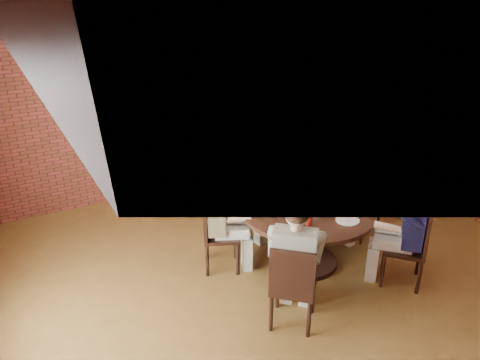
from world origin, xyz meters
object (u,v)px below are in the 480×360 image
chair_a (364,199)px  chair_c (215,230)px  chair_e (413,243)px  diner_e (407,228)px  diner_b (250,185)px  diner_d (295,265)px  diner_a (362,190)px  chair_d (293,284)px  chair_b (246,195)px  smartphone (354,205)px  dining_table (307,225)px  diner_c (221,219)px

chair_a → chair_c: 2.12m
chair_e → diner_e: 0.19m
diner_b → diner_e: bearing=-73.3°
chair_a → diner_d: size_ratio=0.70×
diner_a → chair_d: size_ratio=1.40×
chair_b → chair_d: (-0.58, -1.95, -0.01)m
diner_a → diner_d: (-1.78, -1.03, 0.01)m
chair_d → chair_e: chair_e is taller
chair_a → smartphone: (-0.60, -0.44, 0.25)m
smartphone → diner_a: bearing=52.6°
dining_table → chair_d: chair_d is taller
diner_c → diner_d: (0.18, -1.21, 0.01)m
chair_e → chair_d: bearing=-43.3°
chair_c → smartphone: bearing=-88.4°
diner_b → diner_e: diner_b is taller
dining_table → chair_a: (1.13, 0.25, -0.02)m
chair_e → chair_b: bearing=-105.4°
chair_d → chair_b: bearing=-64.0°
chair_b → smartphone: chair_b is taller
chair_c → diner_c: bearing=-90.0°
chair_c → chair_e: (1.79, -1.33, 0.01)m
dining_table → chair_a: bearing=12.3°
chair_d → smartphone: (1.32, 0.67, 0.25)m
chair_a → diner_c: 2.05m
diner_e → dining_table: bearing=-90.0°
dining_table → chair_e: chair_e is taller
diner_b → diner_d: bearing=-117.5°
diner_d → smartphone: bearing=-111.6°
chair_b → chair_d: 2.04m
diner_b → smartphone: diner_b is taller
dining_table → diner_b: bearing=100.7°
chair_b → diner_e: diner_e is taller
diner_b → diner_d: (-0.54, -1.80, -0.02)m
chair_b → chair_d: size_ratio=1.03×
smartphone → chair_b: bearing=133.5°
chair_b → dining_table: bearing=-90.0°
diner_a → chair_b: (-1.25, 0.87, -0.14)m
diner_a → chair_d: bearing=-71.7°
chair_e → diner_e: diner_e is taller
chair_e → smartphone: 0.78m
diner_a → smartphone: size_ratio=9.66×
chair_a → chair_e: (-0.32, -1.12, 0.01)m
chair_b → diner_c: size_ratio=0.74×
chair_d → smartphone: size_ratio=6.89×
diner_d → smartphone: 1.40m
dining_table → smartphone: bearing=-19.9°
dining_table → diner_b: diner_b is taller
chair_b → diner_d: 1.97m
diner_c → smartphone: 1.56m
diner_b → chair_e: size_ratio=1.44×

